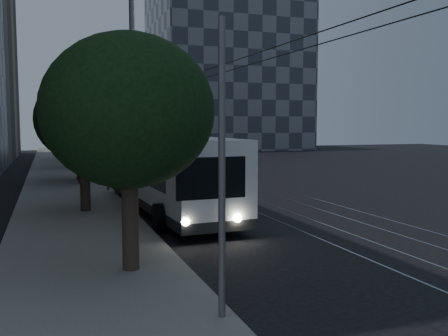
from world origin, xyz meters
TOP-DOWN VIEW (x-y plane):
  - ground at (0.00, 0.00)m, footprint 120.00×120.00m
  - sidewalk at (-7.50, 20.00)m, footprint 5.00×90.00m
  - tram_rails at (2.50, 20.00)m, footprint 4.52×90.00m
  - overhead_wires at (-4.97, 20.00)m, footprint 2.23×90.00m
  - building_distant_right at (18.00, 55.00)m, footprint 22.00×18.00m
  - trolleybus at (-3.44, 2.97)m, footprint 3.40×13.30m
  - pickup_silver at (-3.02, 9.51)m, footprint 3.55×5.72m
  - car_white_a at (-3.16, 14.81)m, footprint 2.05×3.73m
  - car_white_b at (-2.70, 21.64)m, footprint 2.76×4.71m
  - car_white_c at (-2.98, 26.25)m, footprint 2.59×5.03m
  - car_white_d at (-2.70, 30.99)m, footprint 2.68×4.47m
  - tree_0 at (-6.50, -6.15)m, footprint 4.45×4.45m
  - tree_1 at (-7.00, 3.39)m, footprint 4.13×4.13m
  - tree_2 at (-6.50, 14.00)m, footprint 3.82×3.82m
  - tree_3 at (-6.50, 16.17)m, footprint 5.34×5.34m
  - tree_4 at (-6.50, 26.45)m, footprint 4.82×4.82m
  - tree_5 at (-6.50, 35.83)m, footprint 4.18×4.18m
  - streetlamp_near at (-4.99, -0.04)m, footprint 2.33×0.44m
  - streetlamp_far at (-5.40, 24.51)m, footprint 2.16×0.44m

SIDE VIEW (x-z plane):
  - ground at x=0.00m, z-range 0.00..0.00m
  - tram_rails at x=2.50m, z-range 0.00..0.02m
  - sidewalk at x=-7.50m, z-range 0.00..0.15m
  - car_white_a at x=-3.16m, z-range 0.00..1.20m
  - car_white_b at x=-2.70m, z-range 0.00..1.28m
  - car_white_d at x=-2.70m, z-range 0.00..1.42m
  - pickup_silver at x=-3.02m, z-range 0.00..1.48m
  - car_white_c at x=-2.98m, z-range 0.00..1.58m
  - trolleybus at x=-3.44m, z-range -0.99..4.64m
  - overhead_wires at x=-4.97m, z-range 0.47..6.47m
  - tree_5 at x=-6.50m, z-range 1.02..6.86m
  - tree_2 at x=-6.50m, z-range 1.11..6.81m
  - tree_1 at x=-7.00m, z-range 1.13..7.16m
  - tree_0 at x=-6.50m, z-range 1.13..7.44m
  - tree_3 at x=-6.50m, z-range 1.00..7.82m
  - tree_4 at x=-6.50m, z-range 1.19..7.93m
  - streetlamp_far at x=-5.40m, z-range 0.97..9.71m
  - streetlamp_near at x=-4.99m, z-range 1.00..10.58m
  - building_distant_right at x=18.00m, z-range 0.00..24.00m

